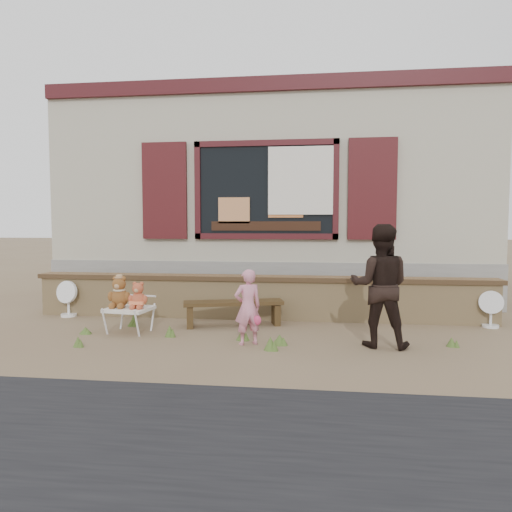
# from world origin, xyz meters

# --- Properties ---
(ground) EXTENTS (80.00, 80.00, 0.00)m
(ground) POSITION_xyz_m (0.00, 0.00, 0.00)
(ground) COLOR brown
(ground) RESTS_ON ground
(shopfront) EXTENTS (8.04, 5.13, 4.00)m
(shopfront) POSITION_xyz_m (0.00, 4.49, 2.00)
(shopfront) COLOR #9F9881
(shopfront) RESTS_ON ground
(brick_wall) EXTENTS (7.10, 0.36, 0.67)m
(brick_wall) POSITION_xyz_m (0.00, 1.00, 0.34)
(brick_wall) COLOR tan
(brick_wall) RESTS_ON ground
(bench) EXTENTS (1.45, 0.67, 0.36)m
(bench) POSITION_xyz_m (-0.30, 0.44, 0.27)
(bench) COLOR #352612
(bench) RESTS_ON ground
(folding_chair) EXTENTS (0.61, 0.56, 0.34)m
(folding_chair) POSITION_xyz_m (-1.63, -0.13, 0.31)
(folding_chair) COLOR silver
(folding_chair) RESTS_ON ground
(teddy_bear_left) EXTENTS (0.35, 0.31, 0.43)m
(teddy_bear_left) POSITION_xyz_m (-1.77, -0.11, 0.56)
(teddy_bear_left) COLOR brown
(teddy_bear_left) RESTS_ON folding_chair
(teddy_bear_right) EXTENTS (0.29, 0.26, 0.36)m
(teddy_bear_right) POSITION_xyz_m (-1.49, -0.14, 0.52)
(teddy_bear_right) COLOR #9A452B
(teddy_bear_right) RESTS_ON folding_chair
(child) EXTENTS (0.40, 0.34, 0.92)m
(child) POSITION_xyz_m (0.04, -0.53, 0.46)
(child) COLOR pink
(child) RESTS_ON ground
(adult) EXTENTS (0.79, 0.66, 1.46)m
(adult) POSITION_xyz_m (1.61, -0.42, 0.73)
(adult) COLOR black
(adult) RESTS_ON ground
(fan_left) EXTENTS (0.37, 0.24, 0.57)m
(fan_left) POSITION_xyz_m (-3.02, 0.79, 0.29)
(fan_left) COLOR white
(fan_left) RESTS_ON ground
(fan_right) EXTENTS (0.34, 0.22, 0.53)m
(fan_right) POSITION_xyz_m (3.33, 0.80, 0.26)
(fan_right) COLOR white
(fan_right) RESTS_ON ground
(grass_tufts) EXTENTS (4.80, 1.40, 0.16)m
(grass_tufts) POSITION_xyz_m (-0.49, -0.35, 0.06)
(grass_tufts) COLOR #476127
(grass_tufts) RESTS_ON ground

